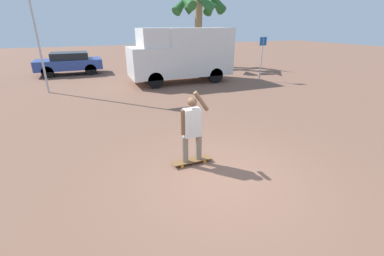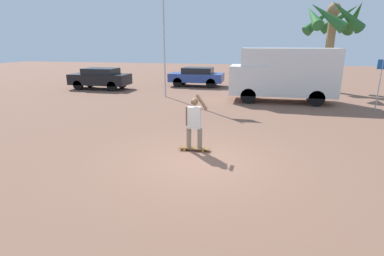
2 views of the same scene
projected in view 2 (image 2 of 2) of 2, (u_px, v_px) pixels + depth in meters
The scene contains 9 objects.
ground_plane at pixel (201, 162), 8.13m from camera, with size 80.00×80.00×0.00m, color brown.
skateboard at pixel (194, 148), 8.96m from camera, with size 0.92×0.23×0.09m.
person_skateboarder at pixel (194, 121), 8.72m from camera, with size 0.66×0.22×1.62m.
camper_van at pixel (284, 73), 16.09m from camera, with size 5.51×2.12×2.86m.
parked_car_blue at pixel (197, 76), 22.33m from camera, with size 3.96×1.91×1.38m.
parked_car_black at pixel (100, 78), 20.87m from camera, with size 4.08×1.74×1.45m.
palm_tree_near_van at pixel (333, 22), 19.05m from camera, with size 3.71×4.03×5.75m.
flagpole at pixel (165, 24), 16.95m from camera, with size 0.98×0.12×7.27m.
street_sign at pixel (380, 78), 13.85m from camera, with size 0.44×0.06×2.39m.
Camera 2 is at (1.42, -7.44, 3.09)m, focal length 28.00 mm.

